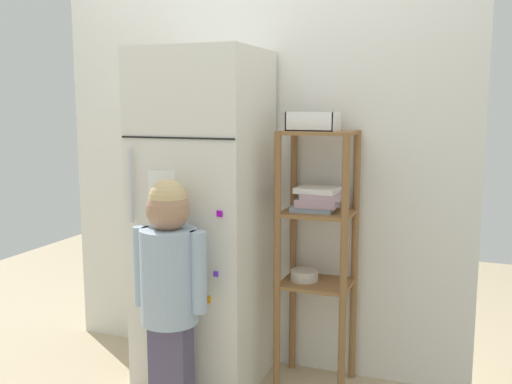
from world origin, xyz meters
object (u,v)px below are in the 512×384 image
object	(u,v)px
fruit_bin	(316,123)
child_standing	(170,275)
refrigerator	(204,219)
pantry_shelf_unit	(316,232)

from	to	relation	value
fruit_bin	child_standing	bearing A→B (deg)	-133.41
refrigerator	fruit_bin	xyz separation A→B (m)	(0.55, 0.14, 0.50)
refrigerator	fruit_bin	bearing A→B (deg)	14.62
pantry_shelf_unit	fruit_bin	distance (m)	0.55
pantry_shelf_unit	child_standing	bearing A→B (deg)	-135.08
child_standing	pantry_shelf_unit	bearing A→B (deg)	44.92
refrigerator	pantry_shelf_unit	distance (m)	0.58
pantry_shelf_unit	fruit_bin	world-z (taller)	fruit_bin
refrigerator	pantry_shelf_unit	xyz separation A→B (m)	(0.57, 0.13, -0.05)
child_standing	fruit_bin	bearing A→B (deg)	46.59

